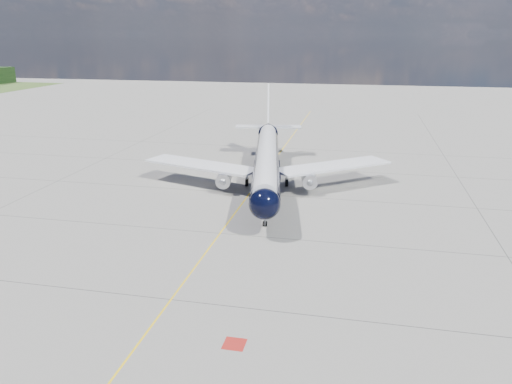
# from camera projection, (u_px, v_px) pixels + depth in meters

# --- Properties ---
(ground) EXTENTS (320.00, 320.00, 0.00)m
(ground) POSITION_uv_depth(u_px,v_px,m) (257.00, 184.00, 74.60)
(ground) COLOR gray
(ground) RESTS_ON ground
(taxiway_centerline) EXTENTS (0.16, 160.00, 0.01)m
(taxiway_centerline) POSITION_uv_depth(u_px,v_px,m) (250.00, 194.00, 69.94)
(taxiway_centerline) COLOR yellow
(taxiway_centerline) RESTS_ON ground
(red_marking) EXTENTS (1.60, 1.60, 0.01)m
(red_marking) POSITION_uv_depth(u_px,v_px,m) (234.00, 344.00, 35.95)
(red_marking) COLOR maroon
(red_marking) RESTS_ON ground
(main_airliner) EXTENTS (36.51, 44.91, 13.03)m
(main_airliner) POSITION_uv_depth(u_px,v_px,m) (267.00, 159.00, 72.51)
(main_airliner) COLOR black
(main_airliner) RESTS_ON ground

